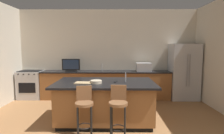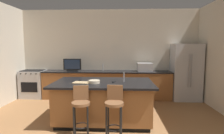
# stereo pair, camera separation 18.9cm
# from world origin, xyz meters

# --- Properties ---
(wall_back) EXTENTS (6.52, 0.12, 2.98)m
(wall_back) POSITION_xyz_m (0.00, 4.40, 1.49)
(wall_back) COLOR beige
(wall_back) RESTS_ON ground_plane
(counter_back) EXTENTS (4.24, 0.62, 0.91)m
(counter_back) POSITION_xyz_m (-0.05, 4.02, 0.46)
(counter_back) COLOR brown
(counter_back) RESTS_ON ground_plane
(kitchen_island) EXTENTS (2.23, 1.29, 0.93)m
(kitchen_island) POSITION_xyz_m (0.01, 2.09, 0.47)
(kitchen_island) COLOR black
(kitchen_island) RESTS_ON ground_plane
(refrigerator) EXTENTS (0.88, 0.72, 1.82)m
(refrigerator) POSITION_xyz_m (2.51, 3.98, 0.91)
(refrigerator) COLOR #B7BABF
(refrigerator) RESTS_ON ground_plane
(range_oven) EXTENTS (0.77, 0.63, 0.93)m
(range_oven) POSITION_xyz_m (-2.57, 4.02, 0.46)
(range_oven) COLOR #B7BABF
(range_oven) RESTS_ON ground_plane
(microwave) EXTENTS (0.48, 0.36, 0.28)m
(microwave) POSITION_xyz_m (1.20, 4.02, 1.05)
(microwave) COLOR #B7BABF
(microwave) RESTS_ON counter_back
(tv_monitor) EXTENTS (0.59, 0.16, 0.41)m
(tv_monitor) POSITION_xyz_m (-1.20, 3.97, 1.11)
(tv_monitor) COLOR black
(tv_monitor) RESTS_ON counter_back
(sink_faucet_back) EXTENTS (0.02, 0.02, 0.24)m
(sink_faucet_back) POSITION_xyz_m (-0.19, 4.12, 1.03)
(sink_faucet_back) COLOR #B2B2B7
(sink_faucet_back) RESTS_ON counter_back
(sink_faucet_island) EXTENTS (0.02, 0.02, 0.22)m
(sink_faucet_island) POSITION_xyz_m (0.48, 2.09, 1.04)
(sink_faucet_island) COLOR #B2B2B7
(sink_faucet_island) RESTS_ON kitchen_island
(bar_stool_left) EXTENTS (0.34, 0.36, 0.98)m
(bar_stool_left) POSITION_xyz_m (-0.34, 1.32, 0.59)
(bar_stool_left) COLOR brown
(bar_stool_left) RESTS_ON ground_plane
(bar_stool_right) EXTENTS (0.34, 0.35, 1.02)m
(bar_stool_right) POSITION_xyz_m (0.29, 1.22, 0.62)
(bar_stool_right) COLOR brown
(bar_stool_right) RESTS_ON ground_plane
(fruit_bowl) EXTENTS (0.25, 0.25, 0.06)m
(fruit_bowl) POSITION_xyz_m (-0.17, 1.94, 0.96)
(fruit_bowl) COLOR beige
(fruit_bowl) RESTS_ON kitchen_island
(cell_phone) EXTENTS (0.08, 0.16, 0.01)m
(cell_phone) POSITION_xyz_m (-0.56, 2.19, 0.93)
(cell_phone) COLOR black
(cell_phone) RESTS_ON kitchen_island
(tv_remote) EXTENTS (0.09, 0.18, 0.02)m
(tv_remote) POSITION_xyz_m (0.25, 2.09, 0.94)
(tv_remote) COLOR black
(tv_remote) RESTS_ON kitchen_island
(cutting_board) EXTENTS (0.38, 0.29, 0.02)m
(cutting_board) POSITION_xyz_m (-0.45, 1.93, 0.94)
(cutting_board) COLOR tan
(cutting_board) RESTS_ON kitchen_island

